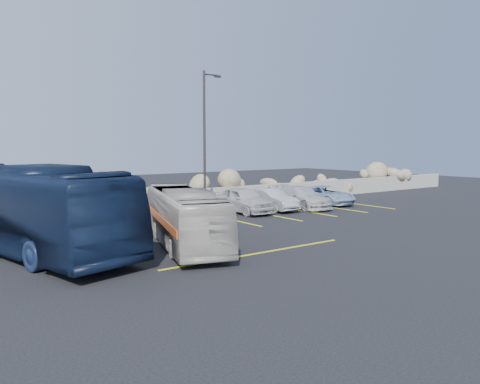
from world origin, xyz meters
TOP-DOWN VIEW (x-y plane):
  - ground at (0.00, 0.00)m, footprint 90.00×90.00m
  - seawall at (0.00, 12.00)m, footprint 60.00×0.40m
  - riprap_pile at (0.00, 13.20)m, footprint 54.00×2.80m
  - parking_lines at (4.64, 5.57)m, footprint 18.16×9.36m
  - lamppost at (2.56, 9.50)m, footprint 1.14×0.18m
  - vintage_bus at (-2.47, 3.04)m, footprint 4.23×8.20m
  - tour_coach at (-7.68, 5.57)m, footprint 5.19×11.81m
  - car_a at (4.65, 8.74)m, footprint 1.88×4.42m
  - car_b at (6.61, 8.60)m, footprint 1.39×3.92m
  - car_c at (8.73, 8.28)m, footprint 2.20×4.75m
  - car_d at (11.41, 8.70)m, footprint 2.30×4.47m

SIDE VIEW (x-z plane):
  - ground at x=0.00m, z-range 0.00..0.00m
  - parking_lines at x=4.64m, z-range 0.00..0.01m
  - seawall at x=0.00m, z-range 0.00..1.20m
  - car_d at x=11.41m, z-range 0.00..1.21m
  - car_b at x=6.61m, z-range 0.00..1.29m
  - car_c at x=8.73m, z-range 0.00..1.34m
  - car_a at x=4.65m, z-range 0.00..1.49m
  - vintage_bus at x=-2.47m, z-range 0.00..2.23m
  - riprap_pile at x=0.00m, z-range 0.00..2.60m
  - tour_coach at x=-7.68m, z-range 0.00..3.20m
  - lamppost at x=2.56m, z-range 0.30..8.30m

